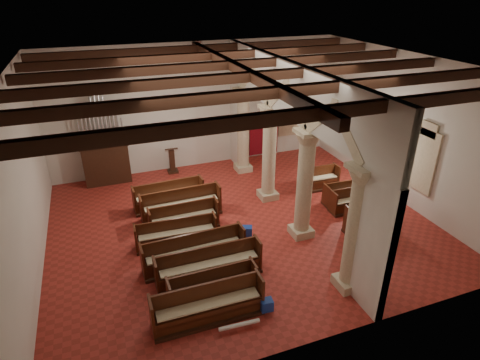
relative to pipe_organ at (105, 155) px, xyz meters
name	(u,v)px	position (x,y,z in m)	size (l,w,h in m)	color
floor	(241,223)	(4.50, -5.50, -1.37)	(14.00, 14.00, 0.00)	#9F2A22
ceiling	(241,64)	(4.50, -5.50, 4.63)	(14.00, 14.00, 0.00)	#311E10
wall_back	(197,107)	(4.50, 0.50, 1.63)	(14.00, 0.02, 6.00)	beige
wall_front	(333,245)	(4.50, -11.50, 1.63)	(14.00, 0.02, 6.00)	beige
wall_left	(22,182)	(-2.50, -5.50, 1.63)	(0.02, 12.00, 6.00)	beige
wall_right	(401,129)	(11.50, -5.50, 1.63)	(0.02, 12.00, 6.00)	beige
ceiling_beams	(241,70)	(4.50, -5.50, 4.45)	(13.80, 11.80, 0.30)	#311A0F
arcade	(288,130)	(6.30, -5.50, 2.19)	(0.90, 11.90, 6.00)	beige
window_right_a	(424,160)	(11.48, -7.00, 0.83)	(0.03, 1.00, 2.20)	#337354
window_right_b	(361,128)	(11.48, -3.00, 0.83)	(0.03, 1.00, 2.20)	#337354
window_back	(290,112)	(9.50, 0.48, 0.83)	(1.00, 0.03, 2.20)	#337354
pipe_organ	(105,155)	(0.00, 0.00, 0.00)	(2.10, 0.85, 4.40)	#311A0F
lectern	(172,162)	(3.00, -0.01, -0.81)	(0.56, 0.57, 1.36)	#382211
dossal_curtain	(264,135)	(8.00, 0.42, -0.21)	(1.80, 0.07, 2.17)	maroon
processional_banner	(304,148)	(9.50, -1.29, -0.55)	(0.59, 0.75, 2.59)	#311A0F
hymnal_box_a	(267,305)	(3.54, -10.11, -1.10)	(0.34, 0.28, 0.34)	#161999
hymnal_box_b	(237,245)	(3.75, -7.15, -1.12)	(0.29, 0.24, 0.29)	navy
hymnal_box_c	(247,231)	(4.37, -6.49, -1.09)	(0.35, 0.29, 0.35)	#163998
tube_heater_a	(239,325)	(2.61, -10.43, -1.21)	(0.11, 0.11, 1.14)	white
tube_heater_b	(223,279)	(2.78, -8.56, -1.21)	(0.09, 0.09, 0.90)	white
nave_pew_0	(208,309)	(1.94, -9.79, -1.01)	(3.09, 0.76, 1.11)	#311A0F
nave_pew_1	(213,291)	(2.27, -9.16, -1.03)	(2.60, 0.72, 1.04)	#311A0F
nave_pew_2	(209,269)	(2.45, -8.14, -1.02)	(3.34, 0.73, 1.07)	#311A0F
nave_pew_3	(195,255)	(2.20, -7.34, -1.01)	(3.41, 0.85, 1.11)	#311A0F
nave_pew_4	(177,236)	(1.89, -5.99, -1.06)	(2.88, 0.80, 0.95)	#311A0F
nave_pew_5	(184,221)	(2.37, -5.14, -1.03)	(2.60, 0.71, 1.04)	#311A0F
nave_pew_6	(182,208)	(2.48, -4.22, -0.99)	(3.16, 0.84, 1.15)	#311A0F
nave_pew_7	(169,199)	(2.18, -3.28, -1.01)	(2.89, 0.85, 1.10)	#311A0F
aisle_pew_0	(371,221)	(8.86, -7.64, -0.99)	(2.07, 0.85, 1.14)	#311A0F
aisle_pew_1	(353,203)	(9.10, -6.16, -1.04)	(1.93, 0.70, 0.98)	#311A0F
aisle_pew_2	(346,196)	(9.18, -5.54, -1.05)	(1.99, 0.70, 0.96)	#311A0F
aisle_pew_3	(319,181)	(8.80, -4.01, -1.02)	(1.78, 0.72, 1.03)	#311A0F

